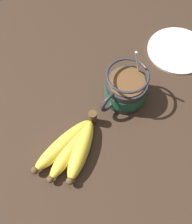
# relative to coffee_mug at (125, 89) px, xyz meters

# --- Properties ---
(table) EXTENTS (0.99, 0.99, 0.03)m
(table) POSITION_rel_coffee_mug_xyz_m (0.03, -0.01, -0.05)
(table) COLOR #332319
(table) RESTS_ON ground
(coffee_mug) EXTENTS (0.14, 0.10, 0.16)m
(coffee_mug) POSITION_rel_coffee_mug_xyz_m (0.00, 0.00, 0.00)
(coffee_mug) COLOR #28282D
(coffee_mug) RESTS_ON table
(banana_bunch) EXTENTS (0.19, 0.11, 0.04)m
(banana_bunch) POSITION_rel_coffee_mug_xyz_m (0.19, 0.01, -0.02)
(banana_bunch) COLOR #4C381E
(banana_bunch) RESTS_ON table
(small_plate) EXTENTS (0.16, 0.16, 0.01)m
(small_plate) POSITION_rel_coffee_mug_xyz_m (-0.21, 0.00, -0.03)
(small_plate) COLOR white
(small_plate) RESTS_ON table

